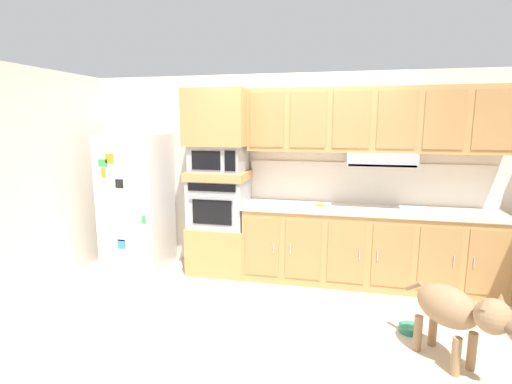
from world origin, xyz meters
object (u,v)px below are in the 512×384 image
Objects in this scene: dog at (457,311)px; dog_food_bowl at (410,328)px; built_in_oven at (220,203)px; screwdriver at (321,205)px; refrigerator at (137,201)px; microwave at (219,158)px.

dog is 0.68m from dog_food_bowl.
screwdriver is at bearing -1.02° from built_in_oven.
screwdriver is 0.19× the size of dog.
built_in_oven is (1.12, 0.07, 0.02)m from refrigerator.
built_in_oven is 1.27m from screwdriver.
dog is at bearing -22.57° from refrigerator.
microwave is 1.38m from screwdriver.
refrigerator is 1.12m from built_in_oven.
dog is 4.23× the size of dog_food_bowl.
dog reaches higher than dog_food_bowl.
built_in_oven is at bearing 3.46° from refrigerator.
dog_food_bowl is (-0.25, 0.46, -0.43)m from dog.
refrigerator is at bearing 162.93° from dog_food_bowl.
dog is (2.43, -1.54, -1.00)m from microwave.
screwdriver is 1.97m from dog.
dog is (3.55, -1.48, -0.42)m from refrigerator.
refrigerator is at bearing -149.88° from dog.
screwdriver reaches higher than dog.
screwdriver is 1.66m from dog_food_bowl.
screwdriver is at bearing -1.02° from microwave.
refrigerator reaches higher than dog_food_bowl.
built_in_oven reaches higher than screwdriver.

